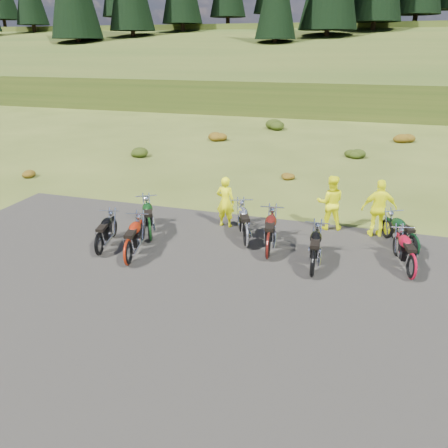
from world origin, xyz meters
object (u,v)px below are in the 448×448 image
(motorcycle_3, at_px, (246,247))
(motorcycle_7, at_px, (410,257))
(motorcycle_0, at_px, (101,256))
(person_middle, at_px, (225,203))

(motorcycle_3, relative_size, motorcycle_7, 1.08)
(motorcycle_0, xyz_separation_m, motorcycle_3, (3.98, 1.81, 0.00))
(motorcycle_7, bearing_deg, person_middle, 54.67)
(motorcycle_0, relative_size, motorcycle_7, 0.97)
(motorcycle_3, bearing_deg, motorcycle_7, -102.38)
(motorcycle_0, height_order, motorcycle_7, motorcycle_7)
(motorcycle_0, relative_size, person_middle, 1.11)
(motorcycle_0, height_order, person_middle, person_middle)
(motorcycle_7, relative_size, person_middle, 1.15)
(motorcycle_0, bearing_deg, motorcycle_3, -78.14)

